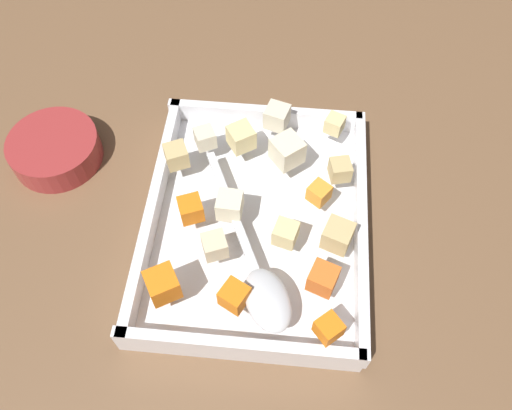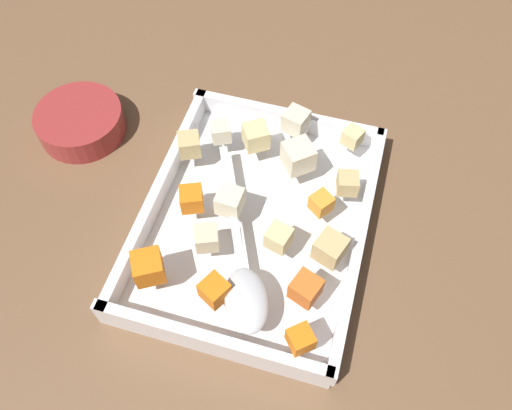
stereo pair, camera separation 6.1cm
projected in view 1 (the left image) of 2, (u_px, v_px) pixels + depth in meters
name	position (u px, v px, depth m)	size (l,w,h in m)	color
ground_plane	(252.00, 238.00, 0.65)	(4.00, 4.00, 0.00)	brown
baking_dish	(256.00, 223.00, 0.65)	(0.33, 0.26, 0.04)	silver
carrot_chunk_far_right	(163.00, 284.00, 0.55)	(0.03, 0.03, 0.03)	orange
carrot_chunk_far_left	(234.00, 296.00, 0.55)	(0.03, 0.03, 0.03)	orange
carrot_chunk_heap_side	(329.00, 328.00, 0.53)	(0.02, 0.02, 0.02)	orange
carrot_chunk_mid_left	(319.00, 193.00, 0.62)	(0.02, 0.02, 0.02)	orange
carrot_chunk_corner_se	(323.00, 279.00, 0.56)	(0.03, 0.03, 0.03)	orange
carrot_chunk_heap_top	(190.00, 212.00, 0.60)	(0.03, 0.03, 0.03)	orange
potato_chunk_corner_nw	(230.00, 205.00, 0.61)	(0.03, 0.03, 0.03)	beige
potato_chunk_corner_sw	(286.00, 233.00, 0.59)	(0.03, 0.03, 0.03)	#E0CC89
potato_chunk_under_handle	(335.00, 124.00, 0.68)	(0.02, 0.02, 0.02)	#E0CC89
potato_chunk_rim_edge	(215.00, 246.00, 0.58)	(0.03, 0.03, 0.03)	beige
potato_chunk_near_right	(338.00, 235.00, 0.58)	(0.03, 0.03, 0.03)	tan
potato_chunk_mid_right	(287.00, 151.00, 0.65)	(0.03, 0.03, 0.03)	beige
potato_chunk_front_center	(340.00, 170.00, 0.64)	(0.02, 0.02, 0.02)	tan
potato_chunk_near_left	(176.00, 156.00, 0.65)	(0.03, 0.03, 0.03)	tan
potato_chunk_center	(241.00, 137.00, 0.66)	(0.03, 0.03, 0.03)	#E0CC89
parsnip_chunk_corner_ne	(205.00, 138.00, 0.66)	(0.02, 0.02, 0.02)	beige
parsnip_chunk_near_spoon	(277.00, 117.00, 0.68)	(0.03, 0.03, 0.03)	beige
serving_spoon	(263.00, 289.00, 0.56)	(0.24, 0.13, 0.02)	silver
small_prep_bowl	(55.00, 149.00, 0.70)	(0.12, 0.12, 0.04)	maroon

